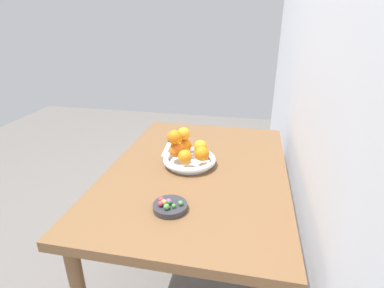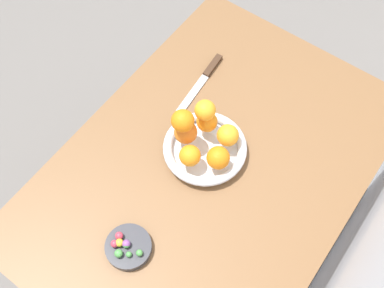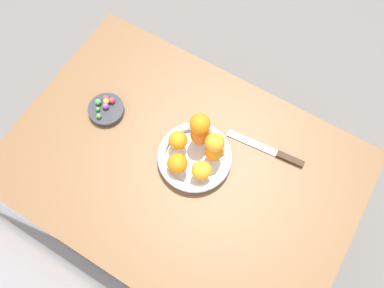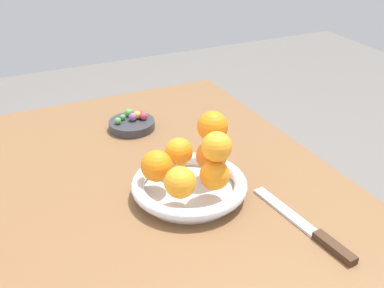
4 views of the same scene
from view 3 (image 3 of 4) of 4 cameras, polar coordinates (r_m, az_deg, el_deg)
name	(u,v)px [view 3 (image 3 of 4)]	position (r m, az deg, el deg)	size (l,w,h in m)	color
ground_plane	(185,213)	(1.90, -1.05, -10.46)	(6.00, 6.00, 0.00)	slate
dining_table	(182,174)	(1.27, -1.55, -4.64)	(1.10, 0.76, 0.74)	brown
fruit_bowl	(195,157)	(1.17, 0.40, -2.00)	(0.23, 0.23, 0.04)	silver
candy_dish	(106,110)	(1.28, -12.92, 5.09)	(0.12, 0.12, 0.02)	#333338
orange_0	(201,171)	(1.11, 1.44, -4.09)	(0.06, 0.06, 0.06)	orange
orange_1	(214,152)	(1.13, 3.41, -1.19)	(0.06, 0.06, 0.06)	orange
orange_2	(201,135)	(1.15, 1.32, 1.44)	(0.06, 0.06, 0.06)	orange
orange_3	(178,140)	(1.14, -2.13, 0.56)	(0.06, 0.06, 0.06)	orange
orange_4	(177,163)	(1.11, -2.26, -2.95)	(0.06, 0.06, 0.06)	orange
orange_5	(215,142)	(1.08, 3.51, 0.24)	(0.06, 0.06, 0.06)	orange
orange_6	(200,124)	(1.09, 1.22, 3.08)	(0.06, 0.06, 0.06)	orange
candy_ball_0	(105,106)	(1.27, -13.07, 5.66)	(0.02, 0.02, 0.02)	#4C9947
candy_ball_1	(106,98)	(1.28, -13.02, 6.81)	(0.02, 0.02, 0.02)	#C6384C
candy_ball_2	(106,101)	(1.27, -12.93, 6.36)	(0.02, 0.02, 0.02)	gold
candy_ball_3	(99,115)	(1.26, -13.93, 4.29)	(0.02, 0.02, 0.02)	#4C9947
candy_ball_4	(106,106)	(1.27, -13.04, 5.67)	(0.02, 0.02, 0.02)	#8C4C99
candy_ball_5	(98,102)	(1.28, -14.12, 6.25)	(0.02, 0.02, 0.02)	#4C9947
candy_ball_6	(98,109)	(1.27, -14.16, 5.18)	(0.01, 0.01, 0.01)	#4C9947
candy_ball_7	(112,100)	(1.27, -12.12, 6.53)	(0.02, 0.02, 0.02)	#C6384C
knife	(272,151)	(1.22, 12.08, -1.12)	(0.26, 0.04, 0.01)	#3F2819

